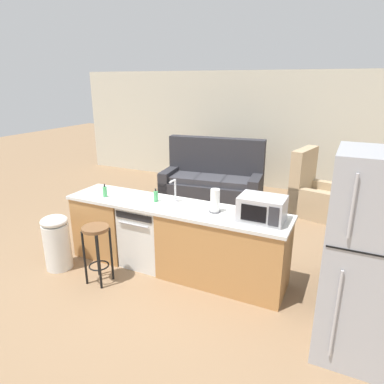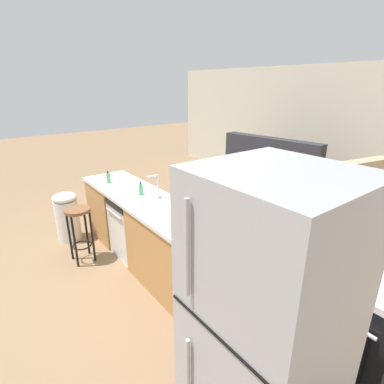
% 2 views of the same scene
% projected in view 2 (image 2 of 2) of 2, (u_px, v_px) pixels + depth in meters
% --- Properties ---
extents(ground_plane, '(24.00, 24.00, 0.00)m').
position_uv_depth(ground_plane, '(148.00, 260.00, 4.00)').
color(ground_plane, '#896B4C').
extents(wall_back, '(10.00, 0.06, 2.60)m').
position_uv_depth(wall_back, '(345.00, 135.00, 5.73)').
color(wall_back, beige).
rests_on(wall_back, ground_plane).
extents(kitchen_counter, '(2.94, 0.66, 0.90)m').
position_uv_depth(kitchen_counter, '(156.00, 240.00, 3.68)').
color(kitchen_counter, '#B77F47').
rests_on(kitchen_counter, ground_plane).
extents(dishwasher, '(0.58, 0.61, 0.84)m').
position_uv_depth(dishwasher, '(137.00, 225.00, 4.05)').
color(dishwasher, silver).
rests_on(dishwasher, ground_plane).
extents(stove_range, '(0.76, 0.68, 0.90)m').
position_uv_depth(stove_range, '(349.00, 318.00, 2.40)').
color(stove_range, black).
rests_on(stove_range, ground_plane).
extents(refrigerator, '(0.72, 0.73, 1.87)m').
position_uv_depth(refrigerator, '(265.00, 337.00, 1.61)').
color(refrigerator, '#A8AAB2').
rests_on(refrigerator, ground_plane).
extents(microwave, '(0.50, 0.37, 0.28)m').
position_uv_depth(microwave, '(212.00, 223.00, 2.70)').
color(microwave, '#B7B7BC').
rests_on(microwave, kitchen_counter).
extents(sink_faucet, '(0.07, 0.18, 0.30)m').
position_uv_depth(sink_faucet, '(157.00, 188.00, 3.65)').
color(sink_faucet, silver).
rests_on(sink_faucet, kitchen_counter).
extents(paper_towel_roll, '(0.14, 0.14, 0.28)m').
position_uv_depth(paper_towel_roll, '(177.00, 204.00, 3.13)').
color(paper_towel_roll, '#4C4C51').
rests_on(paper_towel_roll, kitchen_counter).
extents(soap_bottle, '(0.06, 0.06, 0.18)m').
position_uv_depth(soap_bottle, '(141.00, 189.00, 3.77)').
color(soap_bottle, '#4CB266').
rests_on(soap_bottle, kitchen_counter).
extents(dish_soap_bottle, '(0.06, 0.06, 0.18)m').
position_uv_depth(dish_soap_bottle, '(108.00, 178.00, 4.23)').
color(dish_soap_bottle, '#4CB266').
rests_on(dish_soap_bottle, kitchen_counter).
extents(kettle, '(0.21, 0.17, 0.19)m').
position_uv_depth(kettle, '(349.00, 246.00, 2.42)').
color(kettle, '#B2B2B7').
rests_on(kettle, stove_range).
extents(bar_stool, '(0.32, 0.32, 0.74)m').
position_uv_depth(bar_stool, '(79.00, 224.00, 3.84)').
color(bar_stool, brown).
rests_on(bar_stool, ground_plane).
extents(trash_bin, '(0.35, 0.35, 0.74)m').
position_uv_depth(trash_bin, '(67.00, 216.00, 4.44)').
color(trash_bin, white).
rests_on(trash_bin, ground_plane).
extents(couch, '(2.10, 1.15, 1.27)m').
position_uv_depth(couch, '(262.00, 184.00, 5.78)').
color(couch, '#2D2D33').
rests_on(couch, ground_plane).
extents(armchair, '(0.96, 1.00, 1.20)m').
position_uv_depth(armchair, '(370.00, 219.00, 4.42)').
color(armchair, tan).
rests_on(armchair, ground_plane).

